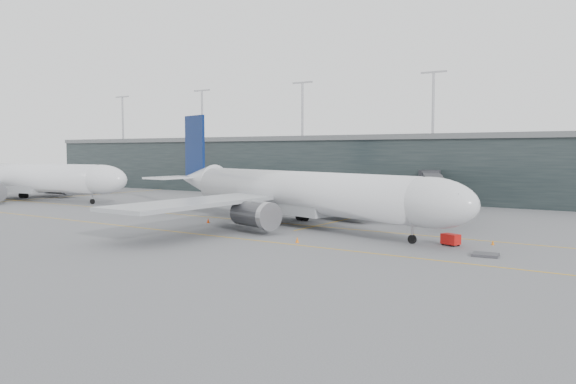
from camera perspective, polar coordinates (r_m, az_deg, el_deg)
The scene contains 18 objects.
ground at distance 91.60m, azimuth 1.37°, elevation -2.98°, with size 320.00×320.00×0.00m, color #535358.
taxiline_a at distance 88.27m, azimuth -0.01°, elevation -3.24°, with size 160.00×0.25×0.02m, color gold.
taxiline_b at distance 75.60m, azimuth -6.76°, elevation -4.53°, with size 160.00×0.25×0.02m, color gold.
taxiline_lead_main at distance 106.81m, azimuth 9.39°, elevation -2.00°, with size 0.25×60.00×0.02m, color gold.
taxiline_lead_adj at distance 157.34m, azimuth -18.23°, elevation -0.18°, with size 0.25×60.00×0.02m, color gold.
terminal at distance 143.39m, azimuth 13.84°, elevation 2.55°, with size 240.00×36.00×29.00m.
main_aircraft at distance 85.98m, azimuth 0.63°, elevation -0.02°, with size 63.84×58.70×18.23m.
jet_bridge at distance 107.45m, azimuth 15.61°, elevation 0.90°, with size 20.84×46.63×7.42m.
second_aircraft at distance 144.38m, azimuth -25.88°, elevation 1.30°, with size 66.15×61.49×18.58m.
gse_cart at distance 70.81m, azimuth 16.20°, elevation -4.62°, with size 2.41×1.96×1.42m.
baggage_dolly at distance 65.07m, azimuth 19.43°, elevation -6.02°, with size 2.72×2.17×0.27m, color #37373C.
uld_a at distance 102.44m, azimuth 2.98°, elevation -1.71°, with size 2.17×1.87×1.73m.
uld_b at distance 103.05m, azimuth 2.90°, elevation -1.71°, with size 2.14×1.93×1.60m.
uld_c at distance 99.74m, azimuth 4.57°, elevation -1.90°, with size 2.13×1.88×1.64m.
cone_nose at distance 72.96m, azimuth 20.10°, elevation -4.84°, with size 0.38×0.38×0.61m, color orange.
cone_wing_stbd at distance 70.19m, azimuth 0.95°, elevation -4.88°, with size 0.46×0.46×0.73m, color orange.
cone_wing_port at distance 95.12m, azimuth 9.67°, elevation -2.57°, with size 0.42×0.42×0.66m, color red.
cone_tail at distance 90.13m, azimuth -8.12°, elevation -2.89°, with size 0.49×0.49×0.79m, color #ED460D.
Camera 1 is at (48.43, -76.90, 11.44)m, focal length 35.00 mm.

